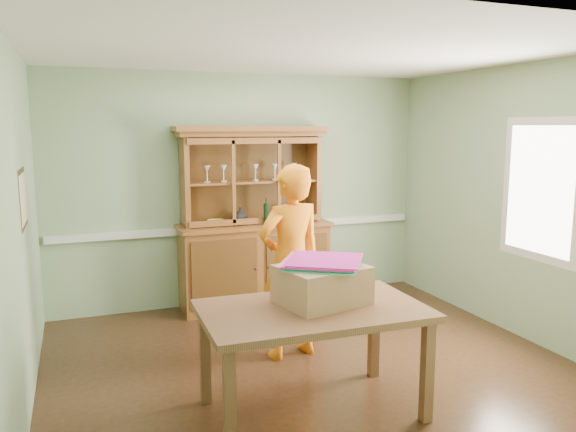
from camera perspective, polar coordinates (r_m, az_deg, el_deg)
name	(u,v)px	position (r m, az deg, el deg)	size (l,w,h in m)	color
floor	(308,363)	(5.18, 2.06, -14.71)	(4.50, 4.50, 0.00)	#3F2514
ceiling	(310,51)	(4.78, 2.25, 16.40)	(4.50, 4.50, 0.00)	white
wall_back	(243,190)	(6.67, -4.58, 2.69)	(4.50, 4.50, 0.00)	#85A27A
wall_left	(19,231)	(4.44, -25.64, -1.43)	(4.00, 4.00, 0.00)	#85A27A
wall_right	(517,202)	(6.04, 22.22, 1.36)	(4.00, 4.00, 0.00)	#85A27A
wall_front	(457,269)	(3.10, 16.83, -5.19)	(4.50, 4.50, 0.00)	#85A27A
chair_rail	(244,227)	(6.71, -4.47, -1.15)	(4.41, 0.05, 0.08)	silver
framed_map	(24,199)	(4.71, -25.27, 1.61)	(0.03, 0.60, 0.46)	#322314
window_panel	(539,190)	(5.79, 24.18, 2.43)	(0.03, 0.96, 1.36)	silver
china_hutch	(254,244)	(6.56, -3.51, -2.84)	(1.78, 0.59, 2.09)	brown
dining_table	(313,320)	(4.13, 2.52, -10.51)	(1.63, 1.00, 0.80)	brown
cardboard_box	(322,285)	(4.16, 3.48, -6.97)	(0.60, 0.48, 0.28)	#AE7C59
kite_stack	(323,262)	(4.15, 3.53, -4.66)	(0.70, 0.70, 0.04)	#3CCF86
person	(290,262)	(5.07, 0.24, -4.69)	(0.64, 0.42, 1.77)	orange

